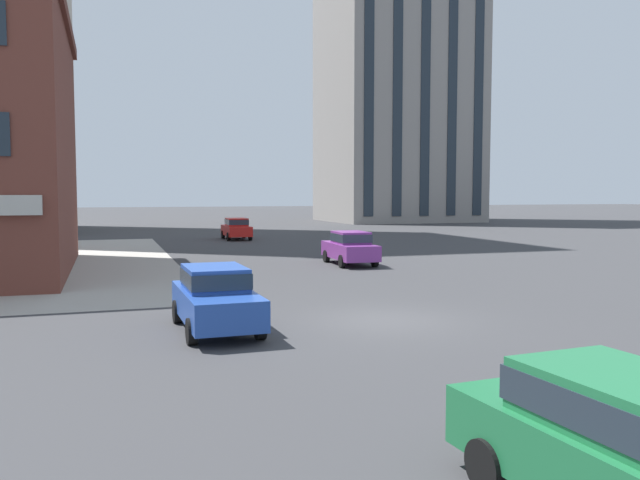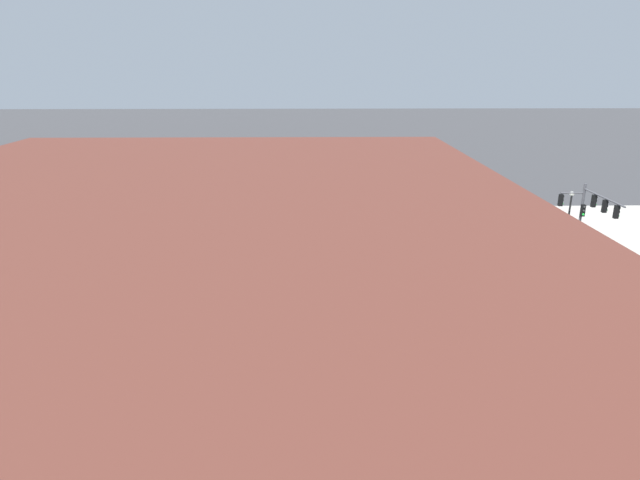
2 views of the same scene
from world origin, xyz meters
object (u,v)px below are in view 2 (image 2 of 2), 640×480
bench_near_signal (586,243)px  car_cross_westbound (297,274)px  bollard_sphere_curb_b (555,243)px  bollard_sphere_curb_c (551,237)px  traffic_signal_main (587,213)px  car_main_northbound_near (400,203)px  car_main_southbound_near (466,203)px  car_parked_curb (550,334)px  bollard_sphere_curb_d (544,232)px  bollard_sphere_curb_a (567,249)px  pedestrian_at_curb (604,247)px  street_lamp_corner_near (569,216)px

bench_near_signal → car_cross_westbound: size_ratio=0.40×
bollard_sphere_curb_b → bollard_sphere_curb_c: (1.56, -0.31, 0.00)m
bollard_sphere_curb_b → traffic_signal_main: bearing=179.2°
traffic_signal_main → bollard_sphere_curb_b: traffic_signal_main is taller
bollard_sphere_curb_b → car_main_northbound_near: (11.63, 11.17, 0.57)m
traffic_signal_main → car_main_southbound_near: 16.90m
bollard_sphere_curb_b → car_parked_curb: car_parked_curb is taller
bollard_sphere_curb_b → bollard_sphere_curb_c: bearing=-11.1°
bollard_sphere_curb_d → car_cross_westbound: car_cross_westbound is taller
traffic_signal_main → bollard_sphere_curb_d: 8.37m
bollard_sphere_curb_a → car_cross_westbound: 22.52m
bollard_sphere_curb_b → pedestrian_at_curb: bearing=-137.0°
bollard_sphere_curb_a → pedestrian_at_curb: bearing=-116.7°
bollard_sphere_curb_a → car_main_northbound_near: size_ratio=0.16×
car_main_southbound_near → car_parked_curb: bearing=173.2°
bollard_sphere_curb_b → street_lamp_corner_near: bearing=171.5°
car_main_northbound_near → bollard_sphere_curb_a: bearing=-139.2°
traffic_signal_main → bench_near_signal: bearing=-31.1°
bench_near_signal → car_main_northbound_near: bearing=49.6°
traffic_signal_main → street_lamp_corner_near: (2.14, 0.28, -0.82)m
street_lamp_corner_near → car_parked_curb: 16.63m
traffic_signal_main → bench_near_signal: size_ratio=3.35×
bollard_sphere_curb_c → street_lamp_corner_near: size_ratio=0.13×
bollard_sphere_curb_c → pedestrian_at_curb: pedestrian_at_curb is taller
street_lamp_corner_near → car_parked_curb: street_lamp_corner_near is taller
bollard_sphere_curb_d → bench_near_signal: 3.81m
car_main_northbound_near → bollard_sphere_curb_c: bearing=-131.3°
bollard_sphere_curb_a → pedestrian_at_curb: 2.66m
bollard_sphere_curb_c → bench_near_signal: 2.78m
bollard_sphere_curb_a → bollard_sphere_curb_c: 3.15m
traffic_signal_main → car_main_southbound_near: traffic_signal_main is taller
traffic_signal_main → pedestrian_at_curb: traffic_signal_main is taller
bench_near_signal → car_main_northbound_near: (11.68, 13.74, 0.59)m
car_main_northbound_near → car_main_southbound_near: size_ratio=0.98×
bench_near_signal → pedestrian_at_curb: 2.77m
traffic_signal_main → pedestrian_at_curb: (1.67, -2.64, -3.23)m
traffic_signal_main → car_cross_westbound: traffic_signal_main is taller
bench_near_signal → car_parked_curb: (-16.94, 10.31, 0.59)m
bench_near_signal → car_main_southbound_near: car_main_southbound_near is taller
bench_near_signal → car_parked_curb: car_parked_curb is taller
traffic_signal_main → car_parked_curb: (-12.57, 7.67, -3.21)m
traffic_signal_main → street_lamp_corner_near: 2.31m
bollard_sphere_curb_a → bollard_sphere_curb_b: size_ratio=1.00×
car_cross_westbound → car_main_northbound_near: bearing=-27.3°
bollard_sphere_curb_d → car_cross_westbound: (-11.08, 21.66, 0.57)m
bollard_sphere_curb_b → bench_near_signal: bollard_sphere_curb_b is taller
car_main_northbound_near → pedestrian_at_curb: bearing=-136.3°
bollard_sphere_curb_b → bollard_sphere_curb_c: size_ratio=1.00×
car_parked_curb → car_cross_westbound: bearing=56.6°
bollard_sphere_curb_c → car_parked_curb: 20.23m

